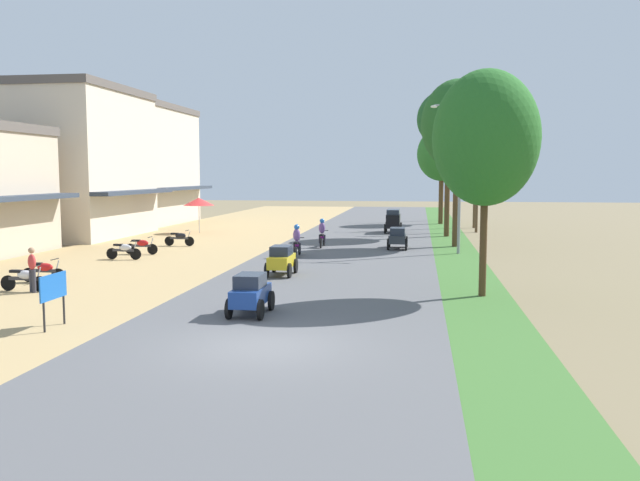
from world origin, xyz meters
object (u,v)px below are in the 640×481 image
at_px(vendor_umbrella, 199,202).
at_px(car_van_black, 393,220).
at_px(parked_motorbike_nearest, 24,278).
at_px(parked_motorbike_fourth, 142,245).
at_px(pedestrian_on_shoulder, 32,267).
at_px(motorbike_ahead_second, 322,234).
at_px(motorbike_foreground_rider, 297,241).
at_px(median_tree_nearest, 486,138).
at_px(median_tree_fourth, 442,154).
at_px(median_tree_third, 449,120).
at_px(utility_pole_far, 478,169).
at_px(car_sedan_charcoal, 398,237).
at_px(utility_pole_near, 475,167).
at_px(median_tree_second, 458,125).
at_px(parked_motorbike_fifth, 180,238).
at_px(streetlamp_mid, 447,171).
at_px(car_hatchback_yellow, 281,259).
at_px(car_hatchback_blue, 251,293).
at_px(parked_motorbike_second, 44,270).
at_px(street_signboard, 53,290).
at_px(streetlamp_near, 460,167).
at_px(parked_motorbike_third, 124,250).

height_order(vendor_umbrella, car_van_black, vendor_umbrella).
bearing_deg(parked_motorbike_nearest, parked_motorbike_fourth, 91.96).
bearing_deg(car_van_black, pedestrian_on_shoulder, -114.25).
bearing_deg(motorbike_ahead_second, motorbike_foreground_rider, -97.91).
distance_m(median_tree_nearest, median_tree_fourth, 33.85).
relative_size(median_tree_third, utility_pole_far, 1.10).
xyz_separation_m(vendor_umbrella, car_sedan_charcoal, (14.43, -8.24, -1.57)).
bearing_deg(utility_pole_near, parked_motorbike_nearest, -119.82).
bearing_deg(median_tree_second, parked_motorbike_nearest, -132.84).
xyz_separation_m(utility_pole_near, car_van_black, (-6.16, -6.11, -3.82)).
relative_size(parked_motorbike_fifth, streetlamp_mid, 0.23).
bearing_deg(median_tree_second, pedestrian_on_shoulder, -131.73).
height_order(median_tree_third, streetlamp_mid, median_tree_third).
xyz_separation_m(pedestrian_on_shoulder, car_hatchback_yellow, (7.96, 5.18, -0.22)).
height_order(car_hatchback_blue, car_hatchback_yellow, same).
distance_m(parked_motorbike_second, vendor_umbrella, 22.04).
xyz_separation_m(parked_motorbike_nearest, pedestrian_on_shoulder, (0.44, -0.20, 0.41)).
height_order(parked_motorbike_fourth, pedestrian_on_shoulder, pedestrian_on_shoulder).
bearing_deg(utility_pole_near, car_hatchback_yellow, -110.22).
bearing_deg(car_hatchback_yellow, streetlamp_mid, 73.10).
bearing_deg(utility_pole_far, median_tree_third, -119.53).
xyz_separation_m(parked_motorbike_fourth, car_sedan_charcoal, (13.23, 4.52, 0.19)).
xyz_separation_m(parked_motorbike_fifth, median_tree_nearest, (16.09, -13.84, 4.92)).
bearing_deg(parked_motorbike_fourth, motorbike_foreground_rider, 0.66).
bearing_deg(car_sedan_charcoal, street_signboard, -112.64).
xyz_separation_m(parked_motorbike_fifth, median_tree_fourth, (15.73, 20.01, 5.37)).
relative_size(parked_motorbike_nearest, car_van_black, 0.75).
xyz_separation_m(street_signboard, streetlamp_mid, (11.94, 35.59, 3.41)).
relative_size(parked_motorbike_second, motorbike_foreground_rider, 1.00).
bearing_deg(car_van_black, streetlamp_near, -71.93).
bearing_deg(street_signboard, utility_pole_far, 67.03).
bearing_deg(streetlamp_near, utility_pole_far, 81.52).
bearing_deg(car_hatchback_blue, utility_pole_far, 73.44).
height_order(parked_motorbike_fourth, streetlamp_near, streetlamp_near).
relative_size(parked_motorbike_fifth, car_hatchback_blue, 0.90).
distance_m(parked_motorbike_fourth, median_tree_third, 21.93).
height_order(parked_motorbike_third, motorbike_ahead_second, motorbike_ahead_second).
xyz_separation_m(utility_pole_near, car_hatchback_blue, (-9.28, -34.81, -4.10)).
relative_size(parked_motorbike_third, median_tree_second, 0.19).
relative_size(parked_motorbike_third, streetlamp_near, 0.23).
xyz_separation_m(median_tree_third, car_sedan_charcoal, (-3.04, -8.22, -7.14)).
bearing_deg(utility_pole_far, parked_motorbike_fifth, -145.18).
distance_m(parked_motorbike_fourth, motorbike_ahead_second, 10.06).
bearing_deg(streetlamp_mid, car_van_black, -131.18).
bearing_deg(parked_motorbike_fifth, parked_motorbike_fourth, -96.85).
xyz_separation_m(parked_motorbike_fourth, vendor_umbrella, (-1.19, 12.76, 1.75)).
bearing_deg(street_signboard, motorbike_foreground_rider, 77.15).
xyz_separation_m(parked_motorbike_second, motorbike_ahead_second, (8.94, 13.82, 0.30)).
bearing_deg(parked_motorbike_nearest, vendor_umbrella, 93.77).
distance_m(streetlamp_near, utility_pole_far, 14.14).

